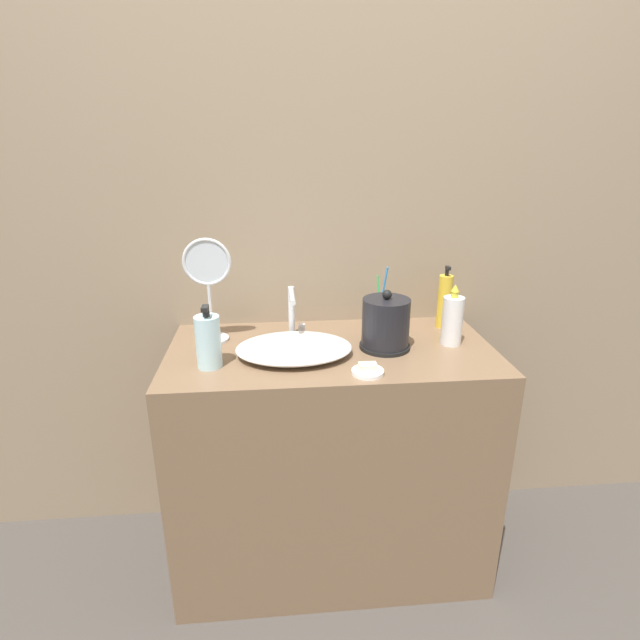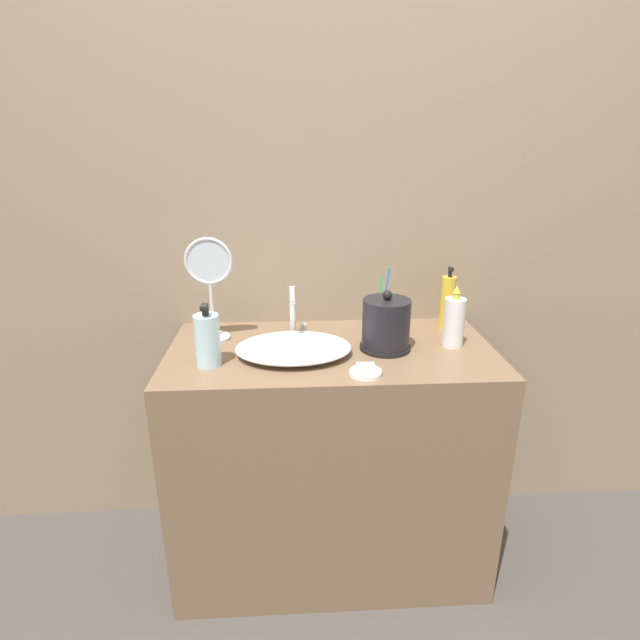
# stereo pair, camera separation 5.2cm
# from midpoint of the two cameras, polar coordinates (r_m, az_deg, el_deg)

# --- Properties ---
(ground_plane) EXTENTS (12.00, 12.00, 0.00)m
(ground_plane) POSITION_cam_midpoint_polar(r_m,az_deg,el_deg) (1.94, 1.24, -30.36)
(ground_plane) COLOR #47423D
(wall_back) EXTENTS (6.00, 0.04, 2.60)m
(wall_back) POSITION_cam_midpoint_polar(r_m,az_deg,el_deg) (1.81, -0.52, 13.87)
(wall_back) COLOR gray
(wall_back) RESTS_ON ground_plane
(vanity_counter) EXTENTS (1.07, 0.54, 0.84)m
(vanity_counter) POSITION_cam_midpoint_polar(r_m,az_deg,el_deg) (1.85, 0.36, -15.38)
(vanity_counter) COLOR brown
(vanity_counter) RESTS_ON ground_plane
(sink_basin) EXTENTS (0.37, 0.27, 0.05)m
(sink_basin) POSITION_cam_midpoint_polar(r_m,az_deg,el_deg) (1.58, -3.92, -3.21)
(sink_basin) COLOR white
(sink_basin) RESTS_ON vanity_counter
(faucet) EXTENTS (0.06, 0.17, 0.18)m
(faucet) POSITION_cam_midpoint_polar(r_m,az_deg,el_deg) (1.70, -3.96, 1.21)
(faucet) COLOR silver
(faucet) RESTS_ON vanity_counter
(electric_kettle) EXTENTS (0.17, 0.17, 0.20)m
(electric_kettle) POSITION_cam_midpoint_polar(r_m,az_deg,el_deg) (1.63, 6.60, -0.62)
(electric_kettle) COLOR black
(electric_kettle) RESTS_ON vanity_counter
(toothbrush_cup) EXTENTS (0.06, 0.06, 0.23)m
(toothbrush_cup) POSITION_cam_midpoint_polar(r_m,az_deg,el_deg) (1.81, 6.09, 0.60)
(toothbrush_cup) COLOR #B7B2A8
(toothbrush_cup) RESTS_ON vanity_counter
(lotion_bottle) EXTENTS (0.07, 0.07, 0.20)m
(lotion_bottle) POSITION_cam_midpoint_polar(r_m,az_deg,el_deg) (1.52, -13.61, -2.38)
(lotion_bottle) COLOR silver
(lotion_bottle) RESTS_ON vanity_counter
(shampoo_bottle) EXTENTS (0.05, 0.05, 0.23)m
(shampoo_bottle) POSITION_cam_midpoint_polar(r_m,az_deg,el_deg) (1.85, 13.25, 2.13)
(shampoo_bottle) COLOR gold
(shampoo_bottle) RESTS_ON vanity_counter
(mouthwash_bottle) EXTENTS (0.07, 0.07, 0.21)m
(mouthwash_bottle) POSITION_cam_midpoint_polar(r_m,az_deg,el_deg) (1.70, 14.04, 0.01)
(mouthwash_bottle) COLOR white
(mouthwash_bottle) RESTS_ON vanity_counter
(soap_dish) EXTENTS (0.10, 0.10, 0.03)m
(soap_dish) POSITION_cam_midpoint_polar(r_m,az_deg,el_deg) (1.47, 4.47, -5.79)
(soap_dish) COLOR white
(soap_dish) RESTS_ON vanity_counter
(vanity_mirror) EXTENTS (0.16, 0.11, 0.35)m
(vanity_mirror) POSITION_cam_midpoint_polar(r_m,az_deg,el_deg) (1.69, -13.50, 4.11)
(vanity_mirror) COLOR silver
(vanity_mirror) RESTS_ON vanity_counter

